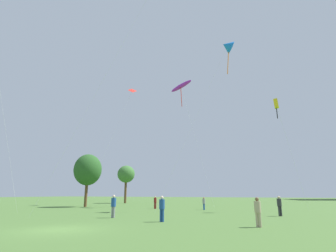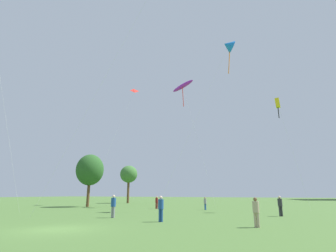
{
  "view_description": "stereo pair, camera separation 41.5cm",
  "coord_description": "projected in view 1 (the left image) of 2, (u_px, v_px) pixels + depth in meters",
  "views": [
    {
      "loc": [
        12.27,
        -12.03,
        1.98
      ],
      "look_at": [
        1.62,
        11.04,
        8.4
      ],
      "focal_mm": 28.64,
      "sensor_mm": 36.0,
      "label": 1
    },
    {
      "loc": [
        12.65,
        -11.85,
        1.98
      ],
      "look_at": [
        1.62,
        11.04,
        8.4
      ],
      "focal_mm": 28.64,
      "sensor_mm": 36.0,
      "label": 2
    }
  ],
  "objects": [
    {
      "name": "ground",
      "position": [
        60.0,
        230.0,
        15.09
      ],
      "size": [
        280.0,
        280.0,
        0.0
      ],
      "primitive_type": "plane",
      "color": "#476B30"
    },
    {
      "name": "person_standing_0",
      "position": [
        155.0,
        201.0,
        36.05
      ],
      "size": [
        0.36,
        0.36,
        1.63
      ],
      "rotation": [
        0.0,
        0.0,
        3.58
      ],
      "color": "maroon",
      "rests_on": "ground"
    },
    {
      "name": "person_standing_1",
      "position": [
        258.0,
        210.0,
        16.41
      ],
      "size": [
        0.39,
        0.39,
        1.76
      ],
      "rotation": [
        0.0,
        0.0,
        2.96
      ],
      "color": "tan",
      "rests_on": "ground"
    },
    {
      "name": "person_standing_2",
      "position": [
        204.0,
        203.0,
        33.58
      ],
      "size": [
        0.34,
        0.34,
        1.54
      ],
      "rotation": [
        0.0,
        0.0,
        1.39
      ],
      "color": "#1E478C",
      "rests_on": "ground"
    },
    {
      "name": "person_standing_3",
      "position": [
        279.0,
        204.0,
        24.35
      ],
      "size": [
        0.39,
        0.39,
        1.77
      ],
      "rotation": [
        0.0,
        0.0,
        0.56
      ],
      "color": "#2D2D33",
      "rests_on": "ground"
    },
    {
      "name": "person_standing_4",
      "position": [
        162.0,
        207.0,
        19.53
      ],
      "size": [
        0.4,
        0.4,
        1.81
      ],
      "rotation": [
        0.0,
        0.0,
        6.14
      ],
      "color": "#1E478C",
      "rests_on": "ground"
    },
    {
      "name": "person_standing_5",
      "position": [
        113.0,
        205.0,
        22.76
      ],
      "size": [
        0.41,
        0.41,
        1.86
      ],
      "rotation": [
        0.0,
        0.0,
        6.19
      ],
      "color": "gray",
      "rests_on": "ground"
    },
    {
      "name": "kite_flying_0",
      "position": [
        276.0,
        104.0,
        33.0
      ],
      "size": [
        2.6,
        3.82,
        13.41
      ],
      "color": "silver",
      "rests_on": "ground"
    },
    {
      "name": "kite_flying_2",
      "position": [
        132.0,
        91.0,
        53.25
      ],
      "size": [
        5.26,
        8.2,
        22.57
      ],
      "color": "silver",
      "rests_on": "ground"
    },
    {
      "name": "kite_flying_3",
      "position": [
        181.0,
        86.0,
        45.65
      ],
      "size": [
        7.09,
        1.32,
        20.7
      ],
      "color": "silver",
      "rests_on": "ground"
    },
    {
      "name": "kite_flying_5",
      "position": [
        227.0,
        46.0,
        36.52
      ],
      "size": [
        8.54,
        8.02,
        22.56
      ],
      "color": "silver",
      "rests_on": "ground"
    },
    {
      "name": "park_tree_0",
      "position": [
        88.0,
        170.0,
        42.18
      ],
      "size": [
        4.29,
        4.29,
        8.06
      ],
      "color": "brown",
      "rests_on": "ground"
    },
    {
      "name": "park_tree_1",
      "position": [
        126.0,
        174.0,
        58.14
      ],
      "size": [
        3.71,
        3.71,
        7.92
      ],
      "color": "brown",
      "rests_on": "ground"
    }
  ]
}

